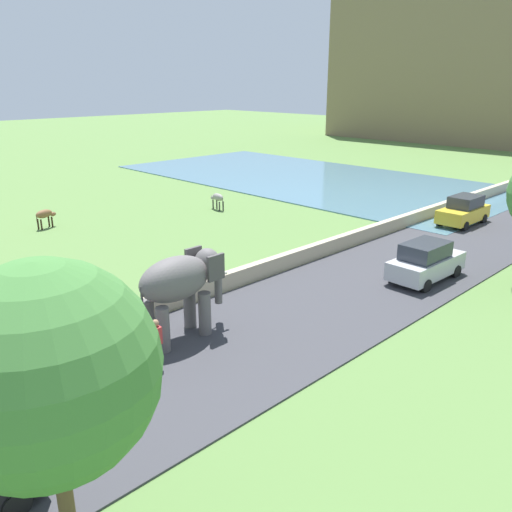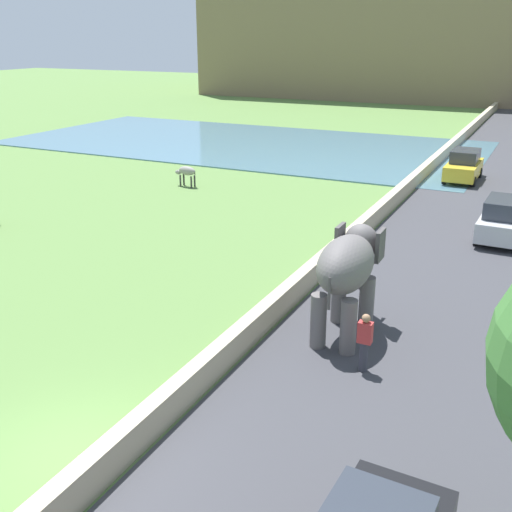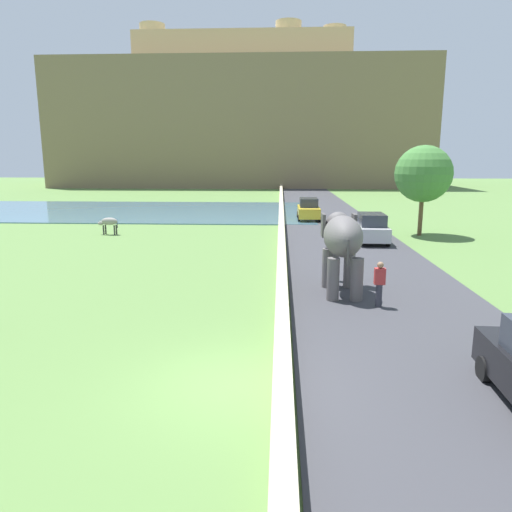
{
  "view_description": "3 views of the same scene",
  "coord_description": "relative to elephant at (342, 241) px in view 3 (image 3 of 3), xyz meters",
  "views": [
    {
      "loc": [
        16.95,
        -2.11,
        8.49
      ],
      "look_at": [
        1.66,
        12.92,
        1.33
      ],
      "focal_mm": 36.85,
      "sensor_mm": 36.0,
      "label": 1
    },
    {
      "loc": [
        8.09,
        -7.61,
        8.14
      ],
      "look_at": [
        -0.27,
        9.39,
        1.22
      ],
      "focal_mm": 43.0,
      "sensor_mm": 36.0,
      "label": 2
    },
    {
      "loc": [
        1.12,
        -9.96,
        5.07
      ],
      "look_at": [
        0.17,
        8.51,
        1.23
      ],
      "focal_mm": 33.41,
      "sensor_mm": 36.0,
      "label": 3
    }
  ],
  "objects": [
    {
      "name": "ground_plane",
      "position": [
        -3.42,
        -7.63,
        -2.04
      ],
      "size": [
        220.0,
        220.0,
        0.0
      ],
      "primitive_type": "plane",
      "color": "#567A3D"
    },
    {
      "name": "lake",
      "position": [
        -17.42,
        27.32,
        -2.0
      ],
      "size": [
        36.0,
        18.0,
        0.08
      ],
      "primitive_type": "cube",
      "color": "slate",
      "rests_on": "ground"
    },
    {
      "name": "hill_distant",
      "position": [
        -9.42,
        74.35,
        8.42
      ],
      "size": [
        64.0,
        28.0,
        20.92
      ],
      "primitive_type": "cube",
      "color": "#7F6B4C",
      "rests_on": "ground"
    },
    {
      "name": "person_beside_elephant",
      "position": [
        1.08,
        -1.79,
        -1.16
      ],
      "size": [
        0.36,
        0.22,
        1.63
      ],
      "color": "#33333D",
      "rests_on": "ground"
    },
    {
      "name": "tree_mid",
      "position": [
        6.93,
        14.11,
        1.98
      ],
      "size": [
        3.66,
        3.66,
        5.86
      ],
      "color": "brown",
      "rests_on": "ground"
    },
    {
      "name": "cow_grey",
      "position": [
        -13.71,
        13.31,
        -1.2
      ],
      "size": [
        1.41,
        0.55,
        1.15
      ],
      "color": "gray",
      "rests_on": "ground"
    },
    {
      "name": "car_silver",
      "position": [
        3.15,
        11.02,
        -1.14
      ],
      "size": [
        1.88,
        4.05,
        1.8
      ],
      "color": "#B7B7BC",
      "rests_on": "ground"
    },
    {
      "name": "car_yellow",
      "position": [
        0.0,
        21.54,
        -1.14
      ],
      "size": [
        1.8,
        4.0,
        1.8
      ],
      "color": "gold",
      "rests_on": "ground"
    },
    {
      "name": "elephant",
      "position": [
        0.0,
        0.0,
        0.0
      ],
      "size": [
        1.44,
        3.47,
        2.99
      ],
      "color": "#605B5B",
      "rests_on": "ground"
    },
    {
      "name": "fort_on_hill",
      "position": [
        -9.59,
        74.35,
        22.05
      ],
      "size": [
        38.77,
        8.0,
        7.99
      ],
      "color": "tan",
      "rests_on": "hill_distant"
    },
    {
      "name": "road_surface",
      "position": [
        1.58,
        12.37,
        -2.01
      ],
      "size": [
        7.0,
        120.0,
        0.06
      ],
      "primitive_type": "cube",
      "color": "#38383D",
      "rests_on": "ground"
    },
    {
      "name": "barrier_wall",
      "position": [
        -2.22,
        10.37,
        -1.65
      ],
      "size": [
        0.4,
        110.0,
        0.77
      ],
      "primitive_type": "cube",
      "color": "tan",
      "rests_on": "ground"
    }
  ]
}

